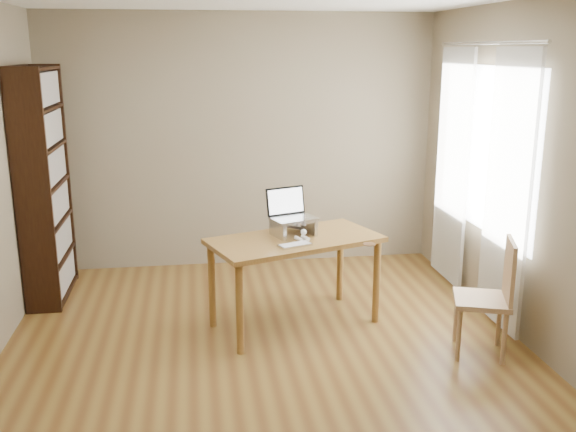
{
  "coord_description": "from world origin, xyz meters",
  "views": [
    {
      "loc": [
        -0.5,
        -4.34,
        2.23
      ],
      "look_at": [
        0.23,
        0.55,
        0.94
      ],
      "focal_mm": 40.0,
      "sensor_mm": 36.0,
      "label": 1
    }
  ],
  "objects_px": {
    "laptop": "(292,211)",
    "keyboard": "(295,245)",
    "desk": "(295,250)",
    "chair": "(491,293)",
    "cat": "(292,226)",
    "bookshelf": "(44,185)"
  },
  "relations": [
    {
      "from": "laptop",
      "to": "keyboard",
      "type": "relative_size",
      "value": 1.44
    },
    {
      "from": "desk",
      "to": "chair",
      "type": "bearing_deg",
      "value": -47.77
    },
    {
      "from": "keyboard",
      "to": "chair",
      "type": "height_order",
      "value": "chair"
    },
    {
      "from": "cat",
      "to": "bookshelf",
      "type": "bearing_deg",
      "value": 138.46
    },
    {
      "from": "cat",
      "to": "laptop",
      "type": "bearing_deg",
      "value": 61.51
    },
    {
      "from": "bookshelf",
      "to": "cat",
      "type": "distance_m",
      "value": 2.3
    },
    {
      "from": "bookshelf",
      "to": "desk",
      "type": "height_order",
      "value": "bookshelf"
    },
    {
      "from": "cat",
      "to": "chair",
      "type": "height_order",
      "value": "cat"
    },
    {
      "from": "laptop",
      "to": "desk",
      "type": "bearing_deg",
      "value": -109.62
    },
    {
      "from": "laptop",
      "to": "keyboard",
      "type": "bearing_deg",
      "value": -115.31
    },
    {
      "from": "bookshelf",
      "to": "laptop",
      "type": "relative_size",
      "value": 5.16
    },
    {
      "from": "desk",
      "to": "keyboard",
      "type": "bearing_deg",
      "value": -118.91
    },
    {
      "from": "cat",
      "to": "desk",
      "type": "bearing_deg",
      "value": -106.65
    },
    {
      "from": "laptop",
      "to": "cat",
      "type": "xyz_separation_m",
      "value": [
        -0.0,
        -0.03,
        -0.12
      ]
    },
    {
      "from": "laptop",
      "to": "bookshelf",
      "type": "bearing_deg",
      "value": 138.82
    },
    {
      "from": "desk",
      "to": "cat",
      "type": "distance_m",
      "value": 0.2
    },
    {
      "from": "keyboard",
      "to": "cat",
      "type": "distance_m",
      "value": 0.34
    },
    {
      "from": "keyboard",
      "to": "laptop",
      "type": "bearing_deg",
      "value": 63.72
    },
    {
      "from": "cat",
      "to": "chair",
      "type": "bearing_deg",
      "value": -50.79
    },
    {
      "from": "cat",
      "to": "keyboard",
      "type": "bearing_deg",
      "value": -114.58
    },
    {
      "from": "keyboard",
      "to": "cat",
      "type": "height_order",
      "value": "cat"
    },
    {
      "from": "desk",
      "to": "keyboard",
      "type": "xyz_separation_m",
      "value": [
        -0.04,
        -0.22,
        0.11
      ]
    }
  ]
}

